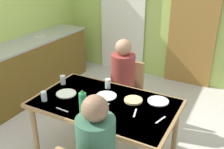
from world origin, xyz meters
TOP-DOWN VIEW (x-y plane):
  - ground_plane at (0.00, 0.00)m, footprint 6.07×6.07m
  - wall_back at (0.00, 2.33)m, footprint 4.00×0.10m
  - wall_left at (-1.90, 0.58)m, footprint 0.10×3.50m
  - door_wooden at (0.64, 2.25)m, footprint 0.80×0.05m
  - curtain_panel at (-0.67, 2.23)m, footprint 0.90×0.03m
  - kitchen_counter at (-1.57, 0.56)m, footprint 0.61×2.57m
  - dining_table at (0.32, -0.18)m, footprint 1.47×0.88m
  - chair_far_diner at (0.20, 0.61)m, footprint 0.40×0.40m
  - person_near_diner at (0.62, -0.84)m, footprint 0.30×0.37m
  - person_far_diner at (0.20, 0.47)m, footprint 0.30×0.37m
  - water_bottle_green_near at (0.30, -0.55)m, footprint 0.07×0.07m
  - dinner_plate_near_left at (-0.13, -0.23)m, footprint 0.22×0.22m
  - dinner_plate_near_right at (0.27, -0.07)m, footprint 0.22×0.22m
  - dinner_plate_far_center at (0.80, 0.08)m, footprint 0.22×0.22m
  - drinking_glass_by_near_diner at (0.19, 0.11)m, footprint 0.06×0.06m
  - drinking_glass_by_far_diner at (-0.25, -0.46)m, footprint 0.06×0.06m
  - drinking_glass_spare_center at (-0.32, -0.05)m, footprint 0.06×0.06m
  - bread_plate_sliced at (0.57, -0.03)m, footprint 0.19×0.19m
  - cutlery_knife_near at (0.36, -0.27)m, footprint 0.06×0.15m
  - cutlery_fork_near at (0.93, -0.23)m, footprint 0.06×0.15m
  - cutlery_knife_far at (0.68, -0.23)m, footprint 0.05×0.15m
  - cutlery_fork_far at (0.03, -0.51)m, footprint 0.15×0.03m

SIDE VIEW (x-z plane):
  - ground_plane at x=0.00m, z-range 0.00..0.00m
  - kitchen_counter at x=-1.57m, z-range 0.00..0.91m
  - chair_far_diner at x=0.20m, z-range 0.06..0.93m
  - dining_table at x=0.32m, z-range 0.30..1.05m
  - cutlery_knife_near at x=0.36m, z-range 0.75..0.75m
  - cutlery_fork_near at x=0.93m, z-range 0.75..0.75m
  - cutlery_knife_far at x=0.68m, z-range 0.75..0.75m
  - cutlery_fork_far at x=0.03m, z-range 0.75..0.75m
  - dinner_plate_near_left at x=-0.13m, z-range 0.75..0.76m
  - dinner_plate_near_right at x=0.27m, z-range 0.75..0.76m
  - dinner_plate_far_center at x=0.80m, z-range 0.75..0.76m
  - bread_plate_sliced at x=0.57m, z-range 0.75..0.77m
  - person_near_diner at x=0.62m, z-range 0.40..1.17m
  - person_far_diner at x=0.20m, z-range 0.40..1.17m
  - drinking_glass_by_far_diner at x=-0.25m, z-range 0.75..0.85m
  - drinking_glass_spare_center at x=-0.32m, z-range 0.75..0.85m
  - drinking_glass_by_near_diner at x=0.19m, z-range 0.75..0.86m
  - water_bottle_green_near at x=0.30m, z-range 0.74..1.04m
  - door_wooden at x=0.64m, z-range 0.00..2.00m
  - curtain_panel at x=-0.67m, z-range 0.00..2.13m
  - wall_back at x=0.00m, z-range 0.00..2.54m
  - wall_left at x=-1.90m, z-range 0.00..2.54m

